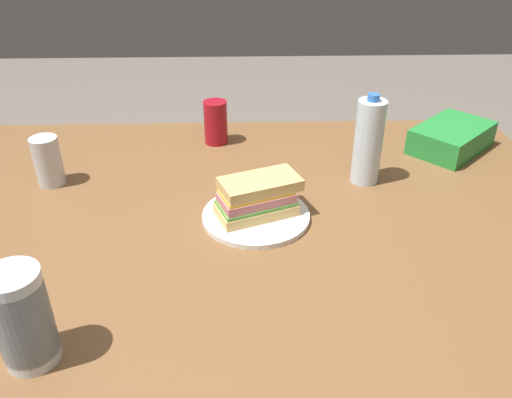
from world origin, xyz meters
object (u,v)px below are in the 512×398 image
object	(u,v)px
paper_plate	(256,216)
sandwich	(257,197)
plastic_cup_stack	(23,318)
soda_can_red	(216,122)
dining_table	(247,245)
chip_bag	(451,138)
soda_can_silver	(48,161)
water_bottle_tall	(368,142)

from	to	relation	value
paper_plate	sandwich	distance (m)	0.05
paper_plate	plastic_cup_stack	distance (m)	0.53
sandwich	plastic_cup_stack	xyz separation A→B (m)	(-0.36, -0.39, 0.03)
paper_plate	soda_can_red	distance (m)	0.42
sandwich	plastic_cup_stack	distance (m)	0.53
plastic_cup_stack	dining_table	bearing A→B (deg)	50.61
chip_bag	soda_can_silver	world-z (taller)	soda_can_silver
dining_table	plastic_cup_stack	world-z (taller)	plastic_cup_stack
paper_plate	water_bottle_tall	size ratio (longest dim) A/B	1.06
dining_table	paper_plate	size ratio (longest dim) A/B	6.50
dining_table	soda_can_red	world-z (taller)	soda_can_red
paper_plate	plastic_cup_stack	bearing A→B (deg)	-132.80
paper_plate	soda_can_red	world-z (taller)	soda_can_red
soda_can_red	water_bottle_tall	xyz separation A→B (m)	(0.38, -0.24, 0.04)
dining_table	paper_plate	xyz separation A→B (m)	(0.02, -0.03, 0.10)
water_bottle_tall	plastic_cup_stack	bearing A→B (deg)	-138.88
sandwich	soda_can_red	world-z (taller)	soda_can_red
soda_can_red	soda_can_silver	distance (m)	0.46
soda_can_red	soda_can_silver	xyz separation A→B (m)	(-0.40, -0.23, 0.00)
paper_plate	soda_can_silver	xyz separation A→B (m)	(-0.50, 0.17, 0.06)
sandwich	water_bottle_tall	xyz separation A→B (m)	(0.27, 0.16, 0.05)
water_bottle_tall	soda_can_silver	bearing A→B (deg)	179.37
soda_can_red	chip_bag	distance (m)	0.66
soda_can_silver	paper_plate	bearing A→B (deg)	-19.23
sandwich	plastic_cup_stack	world-z (taller)	plastic_cup_stack
plastic_cup_stack	soda_can_silver	world-z (taller)	plastic_cup_stack
plastic_cup_stack	soda_can_silver	bearing A→B (deg)	104.20
soda_can_red	soda_can_silver	size ratio (longest dim) A/B	1.00
soda_can_red	plastic_cup_stack	bearing A→B (deg)	-107.95
paper_plate	water_bottle_tall	world-z (taller)	water_bottle_tall
chip_bag	soda_can_silver	size ratio (longest dim) A/B	1.89
paper_plate	sandwich	xyz separation A→B (m)	(0.00, 0.00, 0.05)
dining_table	plastic_cup_stack	size ratio (longest dim) A/B	9.25
sandwich	soda_can_red	distance (m)	0.41
soda_can_red	plastic_cup_stack	xyz separation A→B (m)	(-0.26, -0.79, 0.02)
plastic_cup_stack	water_bottle_tall	bearing A→B (deg)	41.12
sandwich	chip_bag	world-z (taller)	sandwich
water_bottle_tall	sandwich	bearing A→B (deg)	-149.11
sandwich	soda_can_red	size ratio (longest dim) A/B	1.64
chip_bag	water_bottle_tall	size ratio (longest dim) A/B	1.02
chip_bag	dining_table	bearing A→B (deg)	165.24
dining_table	chip_bag	distance (m)	0.66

